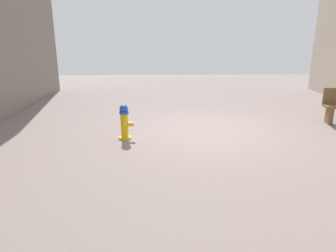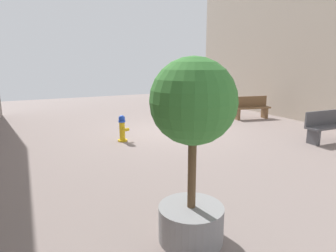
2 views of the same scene
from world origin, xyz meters
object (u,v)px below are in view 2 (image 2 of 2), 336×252
object	(u,v)px
bench_near	(250,107)
planter_tree	(193,130)
fire_hydrant	(122,128)
bench_far	(328,126)

from	to	relation	value
bench_near	planter_tree	distance (m)	9.37
fire_hydrant	bench_far	size ratio (longest dim) A/B	0.48
bench_near	bench_far	world-z (taller)	same
bench_near	planter_tree	bearing A→B (deg)	43.15
bench_far	planter_tree	bearing A→B (deg)	21.17
planter_tree	bench_far	bearing A→B (deg)	-158.83
fire_hydrant	planter_tree	bearing A→B (deg)	82.23
fire_hydrant	bench_far	world-z (taller)	bench_far
bench_far	planter_tree	distance (m)	6.88
bench_near	bench_far	distance (m)	3.94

